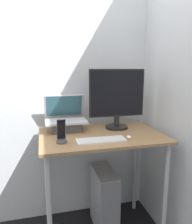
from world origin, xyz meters
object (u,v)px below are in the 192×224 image
object	(u,v)px
keyboard	(101,140)
mouse	(129,137)
monitor	(117,99)
computer_tower	(104,200)
cell_phone	(61,136)
laptop	(66,121)

from	to	relation	value
keyboard	mouse	xyz separation A→B (m)	(0.22, 0.01, 0.00)
monitor	computer_tower	distance (m)	0.91
keyboard	computer_tower	xyz separation A→B (m)	(0.10, 0.25, -0.65)
mouse	cell_phone	distance (m)	0.50
cell_phone	laptop	bearing A→B (deg)	77.82
mouse	keyboard	bearing A→B (deg)	-178.47
keyboard	cell_phone	size ratio (longest dim) A/B	2.08
cell_phone	computer_tower	distance (m)	0.81
keyboard	cell_phone	bearing A→B (deg)	171.62
laptop	cell_phone	xyz separation A→B (m)	(-0.07, -0.30, -0.03)
computer_tower	monitor	bearing A→B (deg)	25.12
mouse	computer_tower	distance (m)	0.71
keyboard	monitor	bearing A→B (deg)	53.86
cell_phone	monitor	bearing A→B (deg)	27.82
keyboard	mouse	size ratio (longest dim) A/B	6.86
monitor	keyboard	size ratio (longest dim) A/B	1.44
laptop	computer_tower	world-z (taller)	laptop
keyboard	mouse	distance (m)	0.22
keyboard	cell_phone	world-z (taller)	cell_phone
keyboard	laptop	bearing A→B (deg)	121.67
laptop	computer_tower	distance (m)	0.79
laptop	computer_tower	size ratio (longest dim) A/B	0.60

